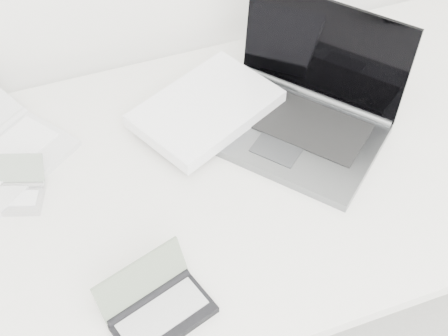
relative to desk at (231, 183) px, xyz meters
name	(u,v)px	position (x,y,z in m)	size (l,w,h in m)	color
desk	(231,183)	(0.00, 0.00, 0.00)	(1.60, 0.80, 0.73)	white
laptop_large	(262,109)	(0.11, 0.11, 0.09)	(0.58, 0.50, 0.26)	slate
pda_silver	(20,191)	(-0.43, 0.08, 0.06)	(0.12, 0.13, 0.07)	silver
palmtop_charcoal	(158,308)	(-0.24, -0.27, 0.07)	(0.20, 0.17, 0.09)	black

